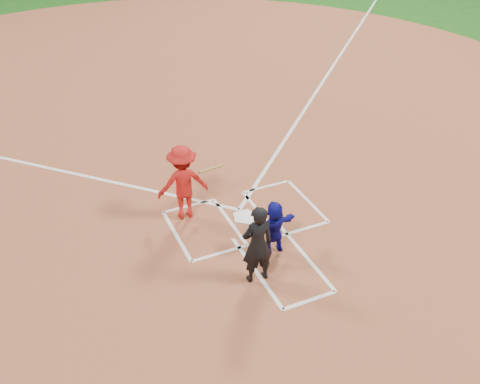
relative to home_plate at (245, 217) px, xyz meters
name	(u,v)px	position (x,y,z in m)	size (l,w,h in m)	color
ground	(245,218)	(0.00, 0.00, -0.02)	(120.00, 120.00, 0.00)	#154A12
home_plate_dirt	(163,112)	(0.00, 6.00, -0.01)	(28.00, 28.00, 0.01)	brown
home_plate	(245,217)	(0.00, 0.00, 0.00)	(0.60, 0.60, 0.02)	white
catcher	(274,228)	(0.04, -1.28, 0.58)	(1.09, 0.35, 1.17)	#121292
umpire	(257,245)	(-0.62, -1.88, 0.82)	(0.60, 0.39, 1.65)	black
chalk_markings	(170,121)	(0.00, 5.29, -0.01)	(28.35, 17.32, 0.01)	white
batter_at_plate	(183,183)	(-1.18, 0.61, 0.85)	(1.56, 0.77, 1.72)	red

